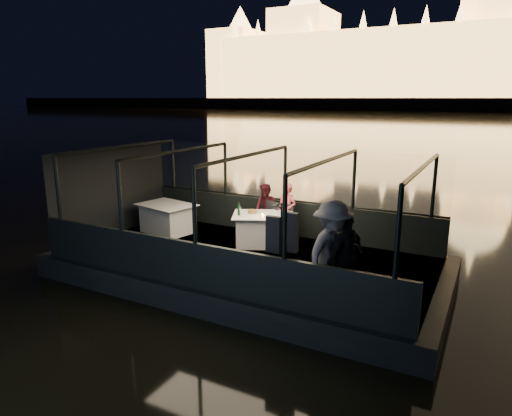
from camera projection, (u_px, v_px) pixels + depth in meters
The scene contains 30 objects.
river_water at pixel (470, 122), 79.20m from camera, with size 500.00×500.00×0.00m, color black.
boat_hull at pixel (248, 277), 10.45m from camera, with size 8.60×4.40×1.00m, color black.
boat_deck at pixel (248, 257), 10.34m from camera, with size 8.00×4.00×0.04m, color black.
gunwale_port at pixel (284, 218), 11.95m from camera, with size 8.00×0.08×0.90m, color black.
gunwale_starboard at pixel (196, 266), 8.51m from camera, with size 8.00×0.08×0.90m, color black.
cabin_glass_port at pixel (285, 174), 11.67m from camera, with size 8.00×0.02×1.40m, color #99B2B2, non-canonical shape.
cabin_glass_starboard at pixel (194, 206), 8.24m from camera, with size 8.00×0.02×1.40m, color #99B2B2, non-canonical shape.
cabin_roof_glass at pixel (247, 155), 9.79m from camera, with size 8.00×4.00×0.02m, color #99B2B2, non-canonical shape.
end_wall_fore at pixel (113, 191), 11.88m from camera, with size 0.02×4.00×2.30m, color black, non-canonical shape.
end_wall_aft at pixel (441, 231), 8.25m from camera, with size 0.02×4.00×2.30m, color black, non-canonical shape.
canopy_ribs at pixel (248, 207), 10.06m from camera, with size 8.00×4.00×2.30m, color black, non-canonical shape.
embankment at pixel (490, 105), 190.67m from camera, with size 400.00×140.00×6.00m, color #423D33.
parliament_building at pixel (497, 22), 154.01m from camera, with size 220.00×32.00×60.00m, color #F2D18C, non-canonical shape.
dining_table_central at pixel (263, 230), 11.09m from camera, with size 1.45×1.05×0.77m, color silver.
dining_table_aft at pixel (167, 218), 12.12m from camera, with size 1.46×1.05×0.77m, color silver.
chair_port_left at pixel (268, 222), 11.50m from camera, with size 0.44×0.44×0.94m, color black.
chair_port_right at pixel (284, 224), 11.35m from camera, with size 0.42×0.42×0.90m, color black.
coat_stand at pixel (281, 248), 8.14m from camera, with size 0.48×0.38×1.72m, color black, non-canonical shape.
person_woman_coral at pixel (287, 210), 11.48m from camera, with size 0.52×0.34×1.43m, color #F4595C.
person_man_maroon at pixel (266, 208), 11.75m from camera, with size 0.65×0.51×1.36m, color #3A1016.
passenger_stripe at pixel (332, 257), 7.79m from camera, with size 1.20×0.68×1.85m, color silver.
passenger_dark at pixel (345, 255), 7.91m from camera, with size 0.97×0.41×1.64m, color black.
wine_bottle at pixel (239, 209), 10.89m from camera, with size 0.07×0.07×0.32m, color #13351C.
bread_basket at pixel (252, 212), 11.11m from camera, with size 0.22×0.22×0.09m, color brown.
amber_candle at pixel (263, 216), 10.73m from camera, with size 0.05×0.05×0.07m, color #FFA93F.
plate_near at pixel (276, 221), 10.40m from camera, with size 0.22×0.22×0.01m, color silver.
plate_far at pixel (254, 212), 11.22m from camera, with size 0.26×0.26×0.02m, color silver.
wine_glass_white at pixel (240, 212), 10.86m from camera, with size 0.07×0.07×0.20m, color white, non-canonical shape.
wine_glass_red at pixel (279, 211), 10.91m from camera, with size 0.07×0.07×0.20m, color white, non-canonical shape.
wine_glass_empty at pixel (261, 214), 10.70m from camera, with size 0.06×0.06×0.17m, color silver, non-canonical shape.
Camera 1 is at (4.74, -8.56, 4.00)m, focal length 32.00 mm.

